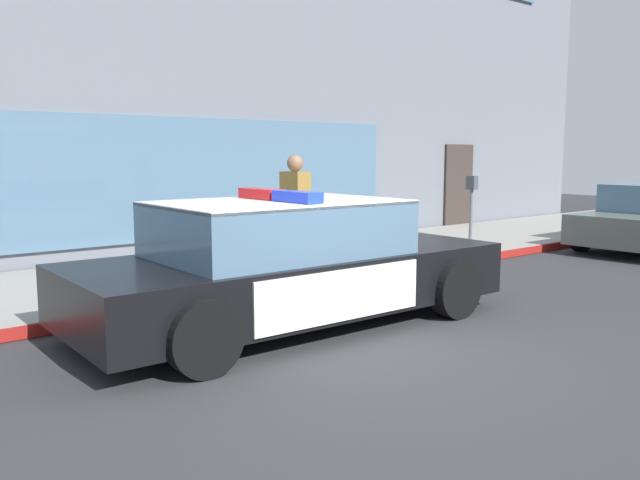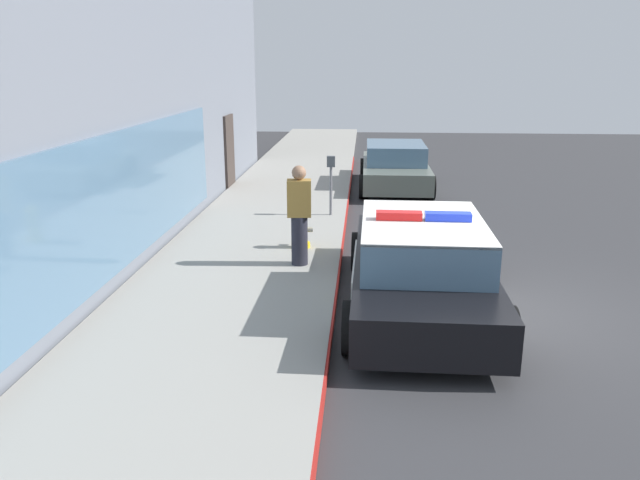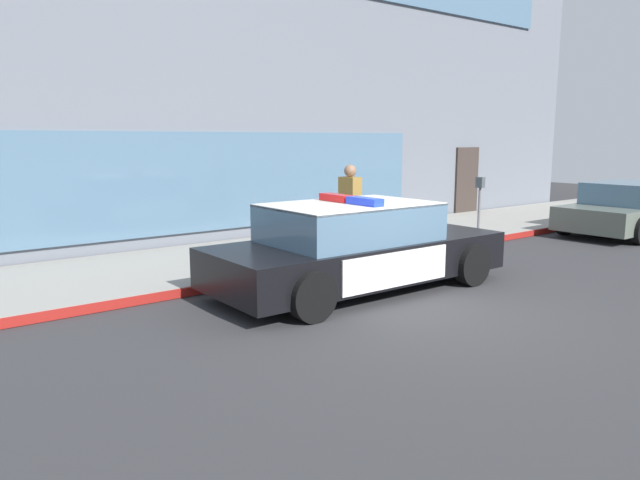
{
  "view_description": "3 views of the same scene",
  "coord_description": "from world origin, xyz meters",
  "px_view_note": "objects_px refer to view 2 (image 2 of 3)",
  "views": [
    {
      "loc": [
        -4.07,
        -4.29,
        1.88
      ],
      "look_at": [
        0.98,
        1.96,
        0.8
      ],
      "focal_mm": 36.35,
      "sensor_mm": 36.0,
      "label": 1
    },
    {
      "loc": [
        -8.61,
        2.19,
        3.51
      ],
      "look_at": [
        1.43,
        2.9,
        0.63
      ],
      "focal_mm": 35.05,
      "sensor_mm": 36.0,
      "label": 2
    },
    {
      "loc": [
        -5.99,
        -5.47,
        2.36
      ],
      "look_at": [
        0.49,
        2.84,
        0.55
      ],
      "focal_mm": 33.17,
      "sensor_mm": 36.0,
      "label": 3
    }
  ],
  "objects_px": {
    "fire_hydrant": "(303,229)",
    "parking_meter": "(331,174)",
    "car_down_street": "(395,167)",
    "police_cruiser": "(420,265)",
    "pedestrian_on_sidewalk": "(299,215)"
  },
  "relations": [
    {
      "from": "fire_hydrant",
      "to": "parking_meter",
      "type": "bearing_deg",
      "value": -8.34
    },
    {
      "from": "fire_hydrant",
      "to": "car_down_street",
      "type": "xyz_separation_m",
      "value": [
        6.59,
        -2.0,
        0.13
      ]
    },
    {
      "from": "fire_hydrant",
      "to": "parking_meter",
      "type": "height_order",
      "value": "parking_meter"
    },
    {
      "from": "police_cruiser",
      "to": "pedestrian_on_sidewalk",
      "type": "relative_size",
      "value": 2.87
    },
    {
      "from": "fire_hydrant",
      "to": "pedestrian_on_sidewalk",
      "type": "distance_m",
      "value": 1.13
    },
    {
      "from": "car_down_street",
      "to": "parking_meter",
      "type": "relative_size",
      "value": 3.28
    },
    {
      "from": "police_cruiser",
      "to": "car_down_street",
      "type": "bearing_deg",
      "value": 0.51
    },
    {
      "from": "pedestrian_on_sidewalk",
      "to": "police_cruiser",
      "type": "bearing_deg",
      "value": -133.08
    },
    {
      "from": "fire_hydrant",
      "to": "car_down_street",
      "type": "bearing_deg",
      "value": -16.92
    },
    {
      "from": "parking_meter",
      "to": "pedestrian_on_sidewalk",
      "type": "bearing_deg",
      "value": 174.71
    },
    {
      "from": "police_cruiser",
      "to": "pedestrian_on_sidewalk",
      "type": "height_order",
      "value": "pedestrian_on_sidewalk"
    },
    {
      "from": "police_cruiser",
      "to": "fire_hydrant",
      "type": "bearing_deg",
      "value": 38.65
    },
    {
      "from": "police_cruiser",
      "to": "pedestrian_on_sidewalk",
      "type": "bearing_deg",
      "value": 52.4
    },
    {
      "from": "car_down_street",
      "to": "fire_hydrant",
      "type": "bearing_deg",
      "value": 163.27
    },
    {
      "from": "car_down_street",
      "to": "parking_meter",
      "type": "height_order",
      "value": "parking_meter"
    }
  ]
}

